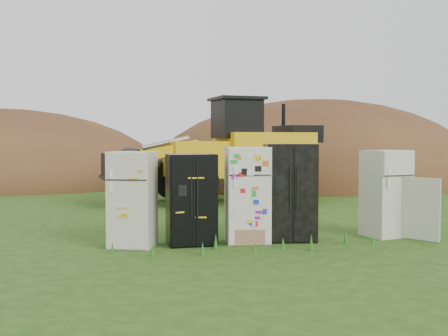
# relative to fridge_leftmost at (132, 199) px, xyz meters

# --- Properties ---
(ground) EXTENTS (120.00, 120.00, 0.00)m
(ground) POSITION_rel_fridge_leftmost_xyz_m (2.56, -0.00, -0.85)
(ground) COLOR #204412
(ground) RESTS_ON ground
(fridge_leftmost) EXTENTS (0.95, 0.93, 1.70)m
(fridge_leftmost) POSITION_rel_fridge_leftmost_xyz_m (0.00, 0.00, 0.00)
(fridge_leftmost) COLOR beige
(fridge_leftmost) RESTS_ON ground
(fridge_black_side) EXTENTS (0.86, 0.68, 1.65)m
(fridge_black_side) POSITION_rel_fridge_leftmost_xyz_m (1.06, -0.02, -0.03)
(fridge_black_side) COLOR black
(fridge_black_side) RESTS_ON ground
(fridge_sticker) EXTENTS (0.88, 0.83, 1.77)m
(fridge_sticker) POSITION_rel_fridge_leftmost_xyz_m (2.11, -0.04, 0.04)
(fridge_sticker) COLOR white
(fridge_sticker) RESTS_ON ground
(fridge_dark_mid) EXTENTS (1.06, 0.92, 1.83)m
(fridge_dark_mid) POSITION_rel_fridge_leftmost_xyz_m (2.95, -0.01, 0.06)
(fridge_dark_mid) COLOR black
(fridge_dark_mid) RESTS_ON ground
(fridge_open_door) EXTENTS (0.90, 0.85, 1.70)m
(fridge_open_door) POSITION_rel_fridge_leftmost_xyz_m (4.94, -0.03, 0.00)
(fridge_open_door) COLOR beige
(fridge_open_door) RESTS_ON ground
(wheel_loader) EXTENTS (6.82, 3.33, 3.18)m
(wheel_loader) POSITION_rel_fridge_leftmost_xyz_m (2.81, 6.48, 0.74)
(wheel_loader) COLOR #F3B010
(wheel_loader) RESTS_ON ground
(dirt_mound_right) EXTENTS (14.80, 10.86, 7.22)m
(dirt_mound_right) POSITION_rel_fridge_leftmost_xyz_m (8.72, 12.48, -0.85)
(dirt_mound_right) COLOR #472816
(dirt_mound_right) RESTS_ON ground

